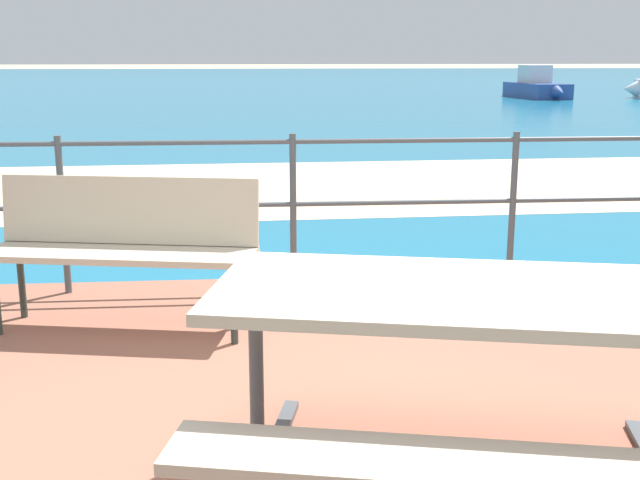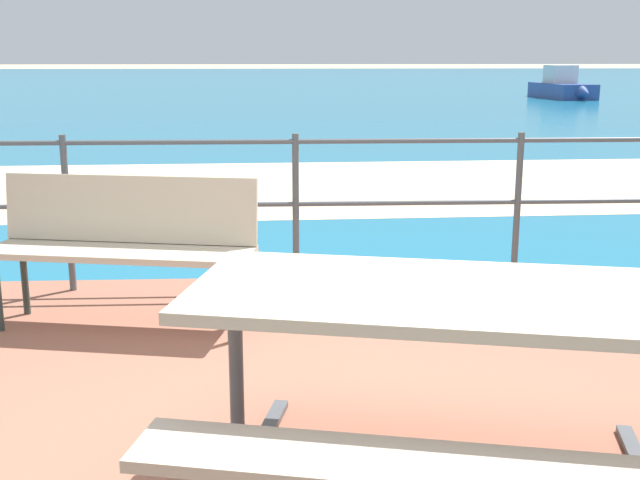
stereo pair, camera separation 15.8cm
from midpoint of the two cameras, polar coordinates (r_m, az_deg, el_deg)
name	(u,v)px [view 2 (the right image)]	position (r m, az deg, el deg)	size (l,w,h in m)	color
ground_plane	(311,478)	(3.17, 0.84, -16.70)	(240.00, 240.00, 0.00)	tan
patio_paving	(311,471)	(3.16, 0.84, -16.23)	(6.40, 5.20, 0.06)	#935B47
sea_water	(280,84)	(42.77, -2.81, 11.09)	(90.00, 90.00, 0.01)	#196B8E
beach_strip	(288,186)	(9.74, -1.86, 3.89)	(54.00, 4.15, 0.01)	beige
picnic_table	(450,343)	(2.66, 10.97, -7.25)	(1.95, 1.74, 0.79)	tan
park_bench	(124,236)	(4.61, -12.90, 0.29)	(1.55, 0.70, 0.85)	#BCAD93
railing_fence	(296,191)	(5.19, -0.89, 3.56)	(5.94, 0.04, 1.02)	#4C5156
boat_near	(563,87)	(30.40, 17.14, 10.41)	(1.62, 3.60, 1.17)	#2D478C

